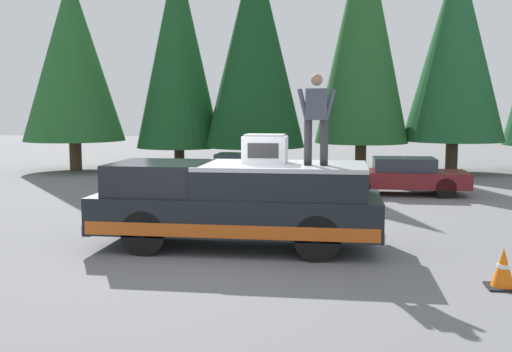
{
  "coord_description": "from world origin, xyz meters",
  "views": [
    {
      "loc": [
        -10.85,
        -2.14,
        2.71
      ],
      "look_at": [
        0.94,
        -0.47,
        1.35
      ],
      "focal_mm": 41.77,
      "sensor_mm": 36.0,
      "label": 1
    }
  ],
  "objects": [
    {
      "name": "conifer_left",
      "position": [
        15.08,
        -6.82,
        5.29
      ],
      "size": [
        4.17,
        4.17,
        9.26
      ],
      "color": "#4C3826",
      "rests_on": "ground"
    },
    {
      "name": "conifer_far_right",
      "position": [
        13.66,
        9.27,
        4.86
      ],
      "size": [
        4.31,
        4.31,
        8.44
      ],
      "color": "#4C3826",
      "rests_on": "ground"
    },
    {
      "name": "conifer_right",
      "position": [
        14.51,
        4.85,
        5.24
      ],
      "size": [
        3.68,
        3.68,
        9.5
      ],
      "color": "#4C3826",
      "rests_on": "ground"
    },
    {
      "name": "ground_plane",
      "position": [
        0.0,
        0.0,
        0.0
      ],
      "size": [
        90.0,
        90.0,
        0.0
      ],
      "primitive_type": "plane",
      "color": "slate"
    },
    {
      "name": "parked_car_grey",
      "position": [
        9.23,
        1.18,
        0.58
      ],
      "size": [
        1.64,
        4.1,
        1.16
      ],
      "color": "gray",
      "rests_on": "ground"
    },
    {
      "name": "conifer_center_left",
      "position": [
        14.73,
        -3.02,
        5.87
      ],
      "size": [
        3.91,
        3.91,
        10.5
      ],
      "color": "#4C3826",
      "rests_on": "ground"
    },
    {
      "name": "traffic_cone",
      "position": [
        -1.65,
        -4.61,
        0.29
      ],
      "size": [
        0.47,
        0.47,
        0.62
      ],
      "color": "black",
      "rests_on": "ground"
    },
    {
      "name": "conifer_center_right",
      "position": [
        14.11,
        1.43,
        5.31
      ],
      "size": [
        4.2,
        4.2,
        9.56
      ],
      "color": "#4C3826",
      "rests_on": "ground"
    },
    {
      "name": "person_on_truck_bed",
      "position": [
        0.3,
        -1.7,
        2.55
      ],
      "size": [
        0.29,
        0.72,
        1.69
      ],
      "color": "#333338",
      "rests_on": "pickup_truck"
    },
    {
      "name": "parked_car_maroon",
      "position": [
        8.29,
        -4.08,
        0.58
      ],
      "size": [
        1.64,
        4.1,
        1.16
      ],
      "color": "maroon",
      "rests_on": "ground"
    },
    {
      "name": "compressor_unit",
      "position": [
        0.59,
        -0.7,
        1.93
      ],
      "size": [
        0.65,
        0.84,
        0.56
      ],
      "color": "silver",
      "rests_on": "pickup_truck"
    },
    {
      "name": "pickup_truck",
      "position": [
        0.44,
        -0.18,
        0.87
      ],
      "size": [
        2.01,
        5.54,
        1.65
      ],
      "color": "black",
      "rests_on": "ground"
    }
  ]
}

